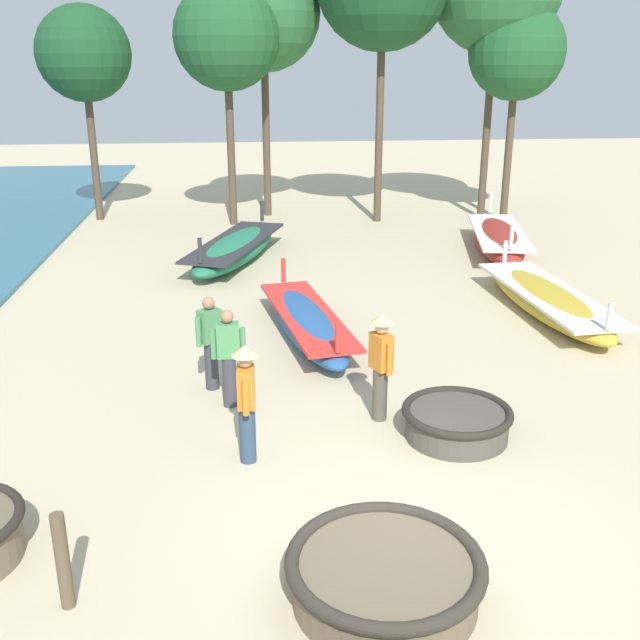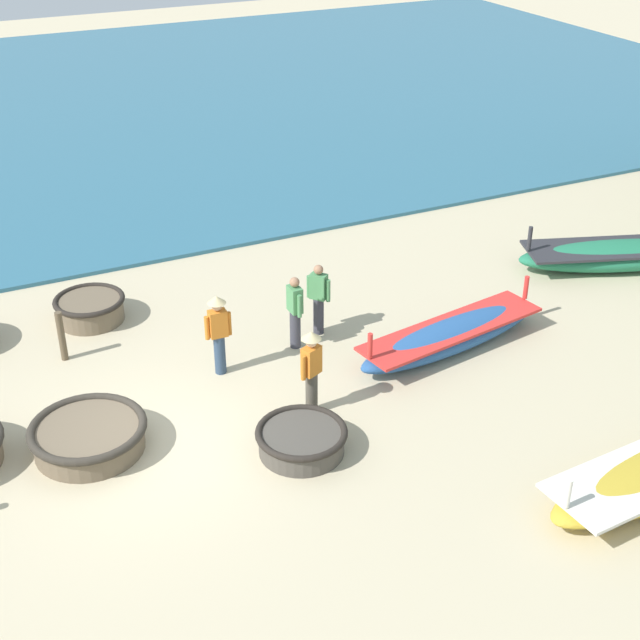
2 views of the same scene
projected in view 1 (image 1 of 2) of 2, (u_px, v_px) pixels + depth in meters
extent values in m
plane|color=#C6B793|center=(408.00, 539.00, 8.45)|extent=(80.00, 80.00, 0.00)
cylinder|color=brown|center=(385.00, 581.00, 7.44)|extent=(1.86, 1.86, 0.44)
torus|color=#332D26|center=(385.00, 562.00, 7.37)|extent=(2.01, 2.01, 0.15)
cylinder|color=#4C473F|center=(456.00, 424.00, 10.62)|extent=(1.46, 1.46, 0.40)
torus|color=#28231E|center=(457.00, 412.00, 10.56)|extent=(1.57, 1.57, 0.12)
ellipsoid|color=#285693|center=(307.00, 324.00, 14.31)|extent=(1.71, 4.63, 0.57)
cube|color=red|center=(307.00, 315.00, 14.25)|extent=(1.69, 4.28, 0.06)
cylinder|color=red|center=(283.00, 270.00, 16.04)|extent=(0.10, 0.10, 0.51)
cylinder|color=red|center=(338.00, 338.00, 12.25)|extent=(0.10, 0.10, 0.51)
ellipsoid|color=maroon|center=(498.00, 240.00, 20.41)|extent=(2.17, 4.99, 0.71)
cube|color=silver|center=(499.00, 232.00, 20.33)|extent=(2.14, 4.62, 0.06)
cylinder|color=silver|center=(491.00, 202.00, 22.28)|extent=(0.10, 0.10, 0.64)
cylinder|color=silver|center=(512.00, 236.00, 18.11)|extent=(0.10, 0.10, 0.64)
ellipsoid|color=#237551|center=(235.00, 250.00, 19.54)|extent=(2.82, 5.18, 0.64)
cube|color=#2D2D33|center=(235.00, 242.00, 19.47)|extent=(2.73, 4.82, 0.06)
cylinder|color=#2D2D33|center=(262.00, 211.00, 21.48)|extent=(0.10, 0.10, 0.58)
cylinder|color=#2D2D33|center=(200.00, 250.00, 17.22)|extent=(0.10, 0.10, 0.58)
ellipsoid|color=gold|center=(548.00, 301.00, 15.62)|extent=(1.60, 5.16, 0.56)
cube|color=silver|center=(549.00, 293.00, 15.56)|extent=(1.62, 4.76, 0.06)
cylinder|color=silver|center=(505.00, 251.00, 17.63)|extent=(0.10, 0.10, 0.50)
cylinder|color=silver|center=(610.00, 316.00, 13.29)|extent=(0.10, 0.10, 0.50)
cylinder|color=#2D425B|center=(248.00, 434.00, 9.93)|extent=(0.22, 0.22, 0.82)
cube|color=orange|center=(246.00, 387.00, 9.70)|extent=(0.23, 0.35, 0.54)
sphere|color=tan|center=(245.00, 360.00, 9.57)|extent=(0.20, 0.20, 0.20)
cylinder|color=orange|center=(245.00, 398.00, 9.51)|extent=(0.09, 0.09, 0.48)
cylinder|color=orange|center=(246.00, 383.00, 9.92)|extent=(0.09, 0.09, 0.48)
cone|color=#D1BC84|center=(245.00, 351.00, 9.53)|extent=(0.36, 0.36, 0.14)
cylinder|color=#383842|center=(230.00, 381.00, 11.51)|extent=(0.22, 0.22, 0.82)
cube|color=#4C8E56|center=(228.00, 340.00, 11.28)|extent=(0.34, 0.23, 0.54)
sphere|color=#A37556|center=(227.00, 316.00, 11.15)|extent=(0.20, 0.20, 0.20)
cylinder|color=#4C8E56|center=(213.00, 344.00, 11.27)|extent=(0.09, 0.09, 0.48)
cylinder|color=#4C8E56|center=(243.00, 343.00, 11.32)|extent=(0.09, 0.09, 0.48)
cylinder|color=#4C473D|center=(380.00, 394.00, 11.08)|extent=(0.22, 0.22, 0.82)
cube|color=orange|center=(381.00, 352.00, 10.85)|extent=(0.34, 0.40, 0.54)
sphere|color=#DBB28E|center=(382.00, 327.00, 10.72)|extent=(0.20, 0.20, 0.20)
cylinder|color=orange|center=(373.00, 350.00, 11.04)|extent=(0.09, 0.09, 0.48)
cylinder|color=orange|center=(390.00, 360.00, 10.68)|extent=(0.09, 0.09, 0.48)
cone|color=#D1BC84|center=(382.00, 318.00, 10.67)|extent=(0.36, 0.36, 0.14)
cylinder|color=#383842|center=(212.00, 365.00, 12.10)|extent=(0.22, 0.22, 0.82)
cube|color=#4C8E56|center=(210.00, 326.00, 11.87)|extent=(0.40, 0.38, 0.54)
sphere|color=#A37556|center=(208.00, 303.00, 11.74)|extent=(0.20, 0.20, 0.20)
cylinder|color=#4C8E56|center=(198.00, 332.00, 11.74)|extent=(0.09, 0.09, 0.48)
cylinder|color=#4C8E56|center=(221.00, 325.00, 12.03)|extent=(0.09, 0.09, 0.48)
cylinder|color=brown|center=(63.00, 561.00, 7.25)|extent=(0.14, 0.14, 1.06)
cylinder|color=#4C3D2D|center=(231.00, 152.00, 23.19)|extent=(0.24, 0.24, 4.53)
sphere|color=#1E5128|center=(226.00, 36.00, 22.05)|extent=(3.17, 3.17, 3.17)
cylinder|color=#4C3D2D|center=(266.00, 138.00, 24.45)|extent=(0.24, 0.24, 5.10)
sphere|color=#286033|center=(263.00, 13.00, 23.17)|extent=(3.57, 3.57, 3.57)
cylinder|color=#4C3D2D|center=(379.00, 130.00, 23.42)|extent=(0.24, 0.24, 5.78)
cylinder|color=#4C3D2D|center=(487.00, 130.00, 23.90)|extent=(0.24, 0.24, 5.68)
cylinder|color=#4C3D2D|center=(94.00, 156.00, 23.92)|extent=(0.24, 0.24, 4.14)
sphere|color=#194723|center=(84.00, 53.00, 22.88)|extent=(2.90, 2.90, 2.90)
cylinder|color=#4C3D2D|center=(508.00, 156.00, 23.71)|extent=(0.24, 0.24, 4.19)
sphere|color=#1E5128|center=(517.00, 51.00, 22.65)|extent=(2.94, 2.94, 2.94)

